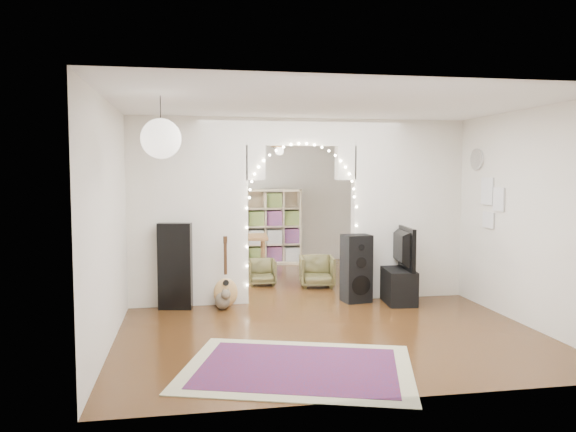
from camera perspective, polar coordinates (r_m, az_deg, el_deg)
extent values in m
plane|color=black|center=(8.52, 1.30, -8.51)|extent=(7.50, 7.50, 0.00)
cube|color=white|center=(8.34, 1.33, 9.88)|extent=(5.00, 7.50, 0.02)
cube|color=silver|center=(12.02, -2.20, 1.79)|extent=(5.00, 0.02, 2.70)
cube|color=silver|center=(4.72, 10.31, -2.51)|extent=(5.00, 0.02, 2.70)
cube|color=silver|center=(8.21, -16.06, 0.35)|extent=(0.02, 7.50, 2.70)
cube|color=silver|center=(9.15, 16.86, 0.75)|extent=(0.02, 7.50, 2.70)
cube|color=silver|center=(8.16, -10.12, 0.44)|extent=(1.70, 0.20, 2.70)
cube|color=silver|center=(8.80, 11.92, 0.70)|extent=(1.70, 0.20, 2.70)
cube|color=silver|center=(8.32, 1.33, 8.51)|extent=(1.60, 0.20, 0.40)
cube|color=white|center=(9.99, -14.83, 1.95)|extent=(0.04, 1.20, 1.40)
cylinder|color=white|center=(8.59, 18.67, 5.48)|extent=(0.03, 0.31, 0.31)
sphere|color=white|center=(5.76, -12.78, 7.68)|extent=(0.40, 0.40, 0.40)
cube|color=maroon|center=(5.68, 1.02, -15.16)|extent=(2.61, 2.26, 0.02)
cube|color=black|center=(8.00, -11.40, -5.03)|extent=(0.48, 0.24, 1.21)
ellipsoid|color=#AC8944|center=(8.06, -6.36, -6.68)|extent=(0.36, 0.23, 0.41)
cube|color=black|center=(8.00, -6.38, -4.26)|extent=(0.05, 0.04, 0.47)
cube|color=black|center=(7.96, -6.39, -2.43)|extent=(0.06, 0.04, 0.10)
ellipsoid|color=brown|center=(8.00, -6.67, -8.55)|extent=(0.29, 0.37, 0.23)
sphere|color=brown|center=(7.85, -6.34, -7.94)|extent=(0.17, 0.17, 0.14)
cone|color=brown|center=(7.84, -6.59, -7.46)|extent=(0.04, 0.04, 0.05)
cone|color=brown|center=(7.84, -6.10, -7.45)|extent=(0.04, 0.04, 0.05)
cylinder|color=brown|center=(8.18, -7.09, -8.82)|extent=(0.09, 0.22, 0.07)
cube|color=black|center=(8.37, 6.94, -5.29)|extent=(0.43, 0.39, 1.00)
cylinder|color=black|center=(8.26, 7.44, -6.99)|extent=(0.29, 0.06, 0.29)
cylinder|color=black|center=(8.20, 7.46, -4.72)|extent=(0.16, 0.04, 0.16)
cylinder|color=black|center=(8.17, 7.48, -3.18)|extent=(0.09, 0.03, 0.09)
cube|color=black|center=(8.58, 10.90, -6.80)|extent=(0.50, 1.04, 0.50)
imported|color=black|center=(8.49, 10.95, -3.09)|extent=(0.25, 1.08, 0.62)
cube|color=beige|center=(11.80, -2.38, -1.04)|extent=(1.56, 0.83, 1.55)
cube|color=brown|center=(10.28, -5.49, -2.15)|extent=(1.26, 0.89, 0.05)
cylinder|color=brown|center=(10.03, -8.45, -4.53)|extent=(0.05, 0.05, 0.70)
cylinder|color=brown|center=(10.03, -2.49, -4.48)|extent=(0.05, 0.05, 0.70)
cylinder|color=brown|center=(10.66, -8.27, -3.99)|extent=(0.05, 0.05, 0.70)
cylinder|color=brown|center=(10.66, -2.67, -3.95)|extent=(0.05, 0.05, 0.70)
imported|color=silver|center=(10.27, -5.49, -1.49)|extent=(0.20, 0.20, 0.19)
imported|color=brown|center=(9.44, 2.96, -5.63)|extent=(0.62, 0.63, 0.52)
imported|color=brown|center=(9.59, -2.70, -5.70)|extent=(0.48, 0.50, 0.44)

